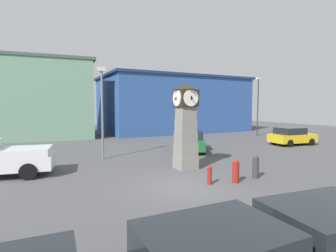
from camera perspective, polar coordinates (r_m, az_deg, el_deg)
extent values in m
plane|color=#4C4C4F|center=(11.70, 3.89, -13.15)|extent=(82.65, 82.65, 0.00)
cube|color=gray|center=(14.96, 3.83, -7.90)|extent=(1.10, 1.10, 0.70)
cube|color=gray|center=(14.83, 3.85, -5.26)|extent=(1.05, 1.05, 0.70)
cube|color=slate|center=(14.73, 3.86, -2.58)|extent=(0.99, 0.99, 0.70)
cube|color=gray|center=(14.67, 3.87, 0.13)|extent=(0.94, 0.94, 0.70)
cube|color=gray|center=(14.63, 3.89, 2.86)|extent=(0.88, 0.88, 0.70)
cube|color=#2D2316|center=(14.63, 3.90, 6.06)|extent=(1.09, 1.09, 0.93)
cylinder|color=white|center=(15.13, 2.85, 6.00)|extent=(0.89, 0.04, 0.89)
cube|color=black|center=(15.15, 2.80, 6.00)|extent=(0.06, 0.20, 0.08)
cube|color=black|center=(15.15, 2.80, 6.00)|extent=(0.04, 0.32, 0.18)
cylinder|color=white|center=(14.15, 5.03, 6.11)|extent=(0.89, 0.04, 0.89)
cube|color=black|center=(14.12, 5.09, 6.11)|extent=(0.06, 0.07, 0.20)
cube|color=black|center=(14.12, 5.09, 6.11)|extent=(0.04, 0.33, 0.12)
cylinder|color=white|center=(14.92, 5.80, 6.01)|extent=(0.04, 0.89, 0.89)
cube|color=black|center=(14.93, 5.90, 6.01)|extent=(0.15, 0.06, 0.18)
cube|color=black|center=(14.93, 5.90, 6.01)|extent=(0.34, 0.04, 0.07)
cylinder|color=white|center=(14.37, 1.93, 6.10)|extent=(0.04, 0.89, 0.89)
cube|color=black|center=(14.35, 1.83, 6.10)|extent=(0.20, 0.06, 0.06)
cube|color=black|center=(14.35, 1.83, 6.10)|extent=(0.27, 0.04, 0.26)
pyramid|color=#2D2316|center=(14.67, 3.92, 8.49)|extent=(1.14, 1.14, 0.32)
cylinder|color=#333338|center=(13.68, 18.54, -8.78)|extent=(0.31, 0.31, 0.93)
sphere|color=#333338|center=(13.57, 18.59, -6.67)|extent=(0.28, 0.28, 0.28)
cylinder|color=maroon|center=(12.62, 14.51, -9.92)|extent=(0.32, 0.32, 0.87)
sphere|color=maroon|center=(12.51, 14.56, -7.77)|extent=(0.28, 0.28, 0.28)
cylinder|color=maroon|center=(12.11, 9.04, -10.75)|extent=(0.20, 0.20, 0.74)
sphere|color=maroon|center=(12.02, 9.06, -8.89)|extent=(0.18, 0.18, 0.18)
cube|color=#1E2328|center=(4.76, 9.91, -24.44)|extent=(2.40, 1.76, 0.64)
cylinder|color=black|center=(6.74, 17.70, -24.06)|extent=(0.64, 0.22, 0.64)
cube|color=#1E2328|center=(6.69, 31.84, -16.64)|extent=(2.67, 2.02, 0.56)
cylinder|color=black|center=(6.91, 18.78, -23.34)|extent=(0.66, 0.27, 0.64)
cube|color=gold|center=(26.51, 25.44, -2.35)|extent=(4.20, 2.33, 0.73)
cube|color=#1E2328|center=(26.23, 25.02, -0.95)|extent=(2.37, 2.02, 0.59)
cylinder|color=black|center=(28.09, 25.80, -2.66)|extent=(0.66, 0.27, 0.64)
cylinder|color=black|center=(26.84, 28.73, -3.07)|extent=(0.66, 0.27, 0.64)
cylinder|color=black|center=(26.34, 22.03, -2.98)|extent=(0.66, 0.27, 0.64)
cylinder|color=black|center=(25.00, 24.98, -3.45)|extent=(0.66, 0.27, 0.64)
cube|color=#19602D|center=(20.81, 5.14, -3.73)|extent=(3.75, 4.88, 0.68)
cube|color=#1E2328|center=(21.07, 5.11, -1.86)|extent=(2.66, 3.00, 0.62)
cylinder|color=black|center=(19.52, 7.86, -5.15)|extent=(0.50, 0.67, 0.64)
cylinder|color=black|center=(19.44, 2.76, -5.16)|extent=(0.50, 0.67, 0.64)
cylinder|color=black|center=(22.30, 7.20, -3.97)|extent=(0.50, 0.67, 0.64)
cylinder|color=black|center=(22.23, 2.74, -3.97)|extent=(0.50, 0.67, 0.64)
cube|color=silver|center=(15.22, -29.41, -4.86)|extent=(3.06, 2.42, 0.36)
cylinder|color=black|center=(14.34, -28.12, -8.73)|extent=(0.83, 0.40, 0.80)
cylinder|color=black|center=(16.19, -26.80, -7.23)|extent=(0.83, 0.40, 0.80)
cylinder|color=#333338|center=(32.73, 18.96, 3.74)|extent=(0.14, 0.14, 6.66)
cube|color=silver|center=(32.90, 19.11, 9.76)|extent=(0.50, 0.24, 0.24)
cylinder|color=slate|center=(17.84, -14.11, 2.22)|extent=(0.14, 0.14, 5.81)
cube|color=silver|center=(18.00, -14.28, 11.89)|extent=(0.50, 0.24, 0.24)
cube|color=#2D5193|center=(38.21, 0.92, 4.49)|extent=(19.62, 12.37, 7.31)
cube|color=navy|center=(38.41, 0.93, 10.18)|extent=(20.21, 12.74, 0.30)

